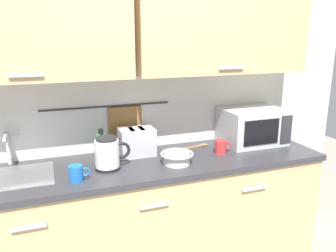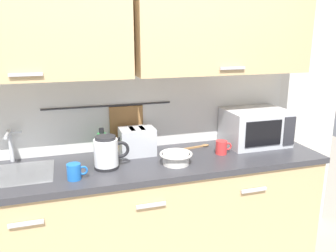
{
  "view_description": "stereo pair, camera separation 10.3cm",
  "coord_description": "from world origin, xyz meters",
  "px_view_note": "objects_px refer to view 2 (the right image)",
  "views": [
    {
      "loc": [
        -0.54,
        -1.75,
        1.71
      ],
      "look_at": [
        0.21,
        0.33,
        1.12
      ],
      "focal_mm": 36.48,
      "sensor_mm": 36.0,
      "label": 1
    },
    {
      "loc": [
        -0.44,
        -1.78,
        1.71
      ],
      "look_at": [
        0.21,
        0.33,
        1.12
      ],
      "focal_mm": 36.48,
      "sensor_mm": 36.0,
      "label": 2
    }
  ],
  "objects_px": {
    "dish_soap_bottle": "(102,143)",
    "toaster": "(137,141)",
    "electric_kettle": "(107,153)",
    "wooden_spoon": "(197,147)",
    "mug_near_sink": "(74,172)",
    "mug_by_kettle": "(222,147)",
    "mixing_bowl": "(176,157)",
    "microwave": "(255,127)"
  },
  "relations": [
    {
      "from": "electric_kettle",
      "to": "mug_near_sink",
      "type": "distance_m",
      "value": 0.24
    },
    {
      "from": "wooden_spoon",
      "to": "electric_kettle",
      "type": "bearing_deg",
      "value": -163.64
    },
    {
      "from": "electric_kettle",
      "to": "toaster",
      "type": "distance_m",
      "value": 0.3
    },
    {
      "from": "mug_near_sink",
      "to": "mug_by_kettle",
      "type": "bearing_deg",
      "value": 8.35
    },
    {
      "from": "mug_near_sink",
      "to": "wooden_spoon",
      "type": "height_order",
      "value": "mug_near_sink"
    },
    {
      "from": "electric_kettle",
      "to": "wooden_spoon",
      "type": "distance_m",
      "value": 0.72
    },
    {
      "from": "dish_soap_bottle",
      "to": "mug_near_sink",
      "type": "bearing_deg",
      "value": -119.05
    },
    {
      "from": "dish_soap_bottle",
      "to": "mixing_bowl",
      "type": "xyz_separation_m",
      "value": [
        0.44,
        -0.31,
        -0.04
      ]
    },
    {
      "from": "mixing_bowl",
      "to": "toaster",
      "type": "height_order",
      "value": "toaster"
    },
    {
      "from": "mug_by_kettle",
      "to": "mug_near_sink",
      "type": "bearing_deg",
      "value": -171.65
    },
    {
      "from": "electric_kettle",
      "to": "wooden_spoon",
      "type": "height_order",
      "value": "electric_kettle"
    },
    {
      "from": "dish_soap_bottle",
      "to": "mug_by_kettle",
      "type": "distance_m",
      "value": 0.83
    },
    {
      "from": "mug_by_kettle",
      "to": "wooden_spoon",
      "type": "xyz_separation_m",
      "value": [
        -0.11,
        0.18,
        -0.04
      ]
    },
    {
      "from": "mug_near_sink",
      "to": "wooden_spoon",
      "type": "bearing_deg",
      "value": 20.08
    },
    {
      "from": "wooden_spoon",
      "to": "microwave",
      "type": "bearing_deg",
      "value": -6.36
    },
    {
      "from": "toaster",
      "to": "wooden_spoon",
      "type": "bearing_deg",
      "value": 1.65
    },
    {
      "from": "dish_soap_bottle",
      "to": "wooden_spoon",
      "type": "bearing_deg",
      "value": -3.08
    },
    {
      "from": "electric_kettle",
      "to": "mixing_bowl",
      "type": "bearing_deg",
      "value": -8.86
    },
    {
      "from": "electric_kettle",
      "to": "mixing_bowl",
      "type": "height_order",
      "value": "electric_kettle"
    },
    {
      "from": "microwave",
      "to": "toaster",
      "type": "bearing_deg",
      "value": 177.65
    },
    {
      "from": "mixing_bowl",
      "to": "mug_by_kettle",
      "type": "xyz_separation_m",
      "value": [
        0.37,
        0.09,
        0.0
      ]
    },
    {
      "from": "dish_soap_bottle",
      "to": "mug_by_kettle",
      "type": "relative_size",
      "value": 1.63
    },
    {
      "from": "mug_near_sink",
      "to": "toaster",
      "type": "relative_size",
      "value": 0.47
    },
    {
      "from": "toaster",
      "to": "microwave",
      "type": "bearing_deg",
      "value": -2.35
    },
    {
      "from": "toaster",
      "to": "wooden_spoon",
      "type": "relative_size",
      "value": 0.93
    },
    {
      "from": "electric_kettle",
      "to": "mug_by_kettle",
      "type": "relative_size",
      "value": 1.89
    },
    {
      "from": "microwave",
      "to": "mug_by_kettle",
      "type": "distance_m",
      "value": 0.37
    },
    {
      "from": "mug_near_sink",
      "to": "toaster",
      "type": "xyz_separation_m",
      "value": [
        0.44,
        0.31,
        0.05
      ]
    },
    {
      "from": "mug_near_sink",
      "to": "mixing_bowl",
      "type": "xyz_separation_m",
      "value": [
        0.64,
        0.06,
        -0.0
      ]
    },
    {
      "from": "mug_near_sink",
      "to": "mug_by_kettle",
      "type": "distance_m",
      "value": 1.02
    },
    {
      "from": "microwave",
      "to": "mug_near_sink",
      "type": "height_order",
      "value": "microwave"
    },
    {
      "from": "mug_by_kettle",
      "to": "wooden_spoon",
      "type": "relative_size",
      "value": 0.44
    },
    {
      "from": "microwave",
      "to": "electric_kettle",
      "type": "xyz_separation_m",
      "value": [
        -1.14,
        -0.15,
        -0.03
      ]
    },
    {
      "from": "mug_by_kettle",
      "to": "mixing_bowl",
      "type": "bearing_deg",
      "value": -166.12
    },
    {
      "from": "toaster",
      "to": "mug_by_kettle",
      "type": "relative_size",
      "value": 2.13
    },
    {
      "from": "mug_near_sink",
      "to": "electric_kettle",
      "type": "bearing_deg",
      "value": 31.3
    },
    {
      "from": "mug_near_sink",
      "to": "mug_by_kettle",
      "type": "height_order",
      "value": "same"
    },
    {
      "from": "dish_soap_bottle",
      "to": "mug_near_sink",
      "type": "relative_size",
      "value": 1.63
    },
    {
      "from": "dish_soap_bottle",
      "to": "mug_near_sink",
      "type": "xyz_separation_m",
      "value": [
        -0.2,
        -0.36,
        -0.04
      ]
    },
    {
      "from": "electric_kettle",
      "to": "mug_near_sink",
      "type": "bearing_deg",
      "value": -148.7
    },
    {
      "from": "dish_soap_bottle",
      "to": "mug_by_kettle",
      "type": "bearing_deg",
      "value": -15.01
    },
    {
      "from": "dish_soap_bottle",
      "to": "toaster",
      "type": "relative_size",
      "value": 0.77
    }
  ]
}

